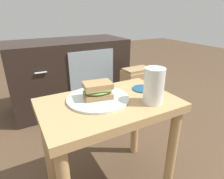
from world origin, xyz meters
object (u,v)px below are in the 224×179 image
tv_cabinet (70,74)px  plate (98,98)px  beer_glass (154,86)px  paper_bag (136,93)px  coaster (143,89)px  sandwich_front (98,90)px

tv_cabinet → plate: size_ratio=3.69×
tv_cabinet → plate: (-0.14, -0.91, 0.17)m
beer_glass → plate: bearing=144.8°
tv_cabinet → paper_bag: 0.60m
coaster → sandwich_front: bearing=-179.6°
plate → sandwich_front: 0.04m
tv_cabinet → sandwich_front: bearing=-98.9°
tv_cabinet → plate: bearing=-98.9°
beer_glass → tv_cabinet: bearing=92.2°
tv_cabinet → sandwich_front: tv_cabinet is taller
sandwich_front → paper_bag: sandwich_front is taller
tv_cabinet → beer_glass: beer_glass is taller
tv_cabinet → plate: 0.94m
plate → coaster: bearing=0.4°
tv_cabinet → coaster: tv_cabinet is taller
coaster → paper_bag: 0.62m
tv_cabinet → coaster: size_ratio=9.62×
sandwich_front → beer_glass: 0.23m
tv_cabinet → paper_bag: size_ratio=2.40×
plate → paper_bag: bearing=41.1°
sandwich_front → paper_bag: bearing=41.1°
sandwich_front → tv_cabinet: bearing=81.1°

